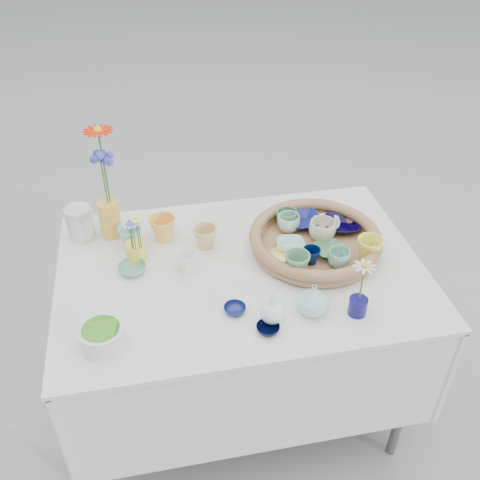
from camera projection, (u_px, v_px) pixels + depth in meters
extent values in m
plane|color=#A0A09F|center=(241.00, 402.00, 2.32)|extent=(80.00, 80.00, 0.00)
imported|color=navy|center=(302.00, 221.00, 2.02)|extent=(0.15, 0.15, 0.03)
imported|color=black|center=(342.00, 225.00, 2.00)|extent=(0.16, 0.16, 0.03)
imported|color=#EFEE47|center=(369.00, 249.00, 1.84)|extent=(0.10, 0.10, 0.08)
imported|color=#478654|center=(329.00, 250.00, 1.88)|extent=(0.11, 0.11, 0.03)
imported|color=#60976C|center=(297.00, 264.00, 1.78)|extent=(0.10, 0.10, 0.08)
imported|color=#94C0AA|center=(291.00, 245.00, 1.91)|extent=(0.11, 0.11, 0.02)
imported|color=silver|center=(289.00, 223.00, 1.98)|extent=(0.09, 0.09, 0.07)
imported|color=beige|center=(322.00, 230.00, 1.93)|extent=(0.11, 0.11, 0.08)
imported|color=#92ACCB|center=(326.00, 223.00, 2.01)|extent=(0.13, 0.13, 0.02)
imported|color=#000F3C|center=(311.00, 256.00, 1.83)|extent=(0.08, 0.08, 0.06)
imported|color=#E8E464|center=(281.00, 257.00, 1.85)|extent=(0.10, 0.10, 0.03)
imported|color=#7EC0B2|center=(339.00, 258.00, 1.82)|extent=(0.08, 0.08, 0.06)
imported|color=#469A5D|center=(287.00, 219.00, 2.01)|extent=(0.10, 0.10, 0.06)
imported|color=#FFB144|center=(163.00, 228.00, 1.96)|extent=(0.10, 0.10, 0.09)
imported|color=tan|center=(205.00, 237.00, 1.93)|extent=(0.09, 0.09, 0.08)
imported|color=#5FA484|center=(132.00, 269.00, 1.83)|extent=(0.12, 0.12, 0.03)
imported|color=white|center=(186.00, 262.00, 1.82)|extent=(0.09, 0.09, 0.07)
imported|color=navy|center=(235.00, 309.00, 1.68)|extent=(0.07, 0.07, 0.02)
imported|color=#8DC4C0|center=(131.00, 237.00, 1.93)|extent=(0.10, 0.10, 0.08)
imported|color=black|center=(268.00, 329.00, 1.61)|extent=(0.07, 0.07, 0.02)
imported|color=#A2D1C7|center=(313.00, 299.00, 1.65)|extent=(0.12, 0.12, 0.11)
cylinder|color=#100D57|center=(358.00, 306.00, 1.66)|extent=(0.06, 0.06, 0.06)
cylinder|color=gold|center=(110.00, 219.00, 1.97)|extent=(0.10, 0.10, 0.14)
cylinder|color=yellow|center=(135.00, 252.00, 1.87)|extent=(0.09, 0.09, 0.07)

